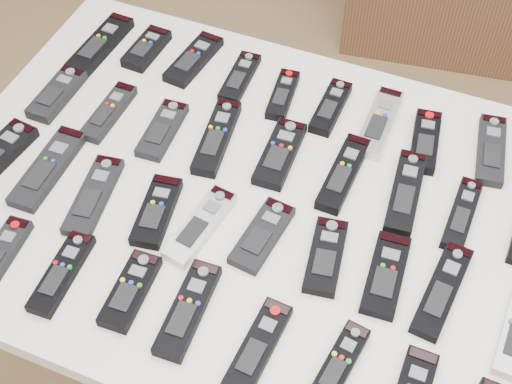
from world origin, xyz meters
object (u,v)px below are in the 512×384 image
at_px(remote_5, 331,107).
at_px(remote_14, 280,154).
at_px(remote_1, 147,49).
at_px(remote_33, 188,309).
at_px(remote_12, 162,130).
at_px(remote_25, 326,256).
at_px(remote_22, 157,211).
at_px(remote_26, 386,275).
at_px(remote_4, 283,95).
at_px(remote_7, 425,141).
at_px(remote_21, 94,196).
at_px(table, 256,216).
at_px(remote_17, 462,214).
at_px(remote_20, 48,168).
at_px(remote_16, 405,192).
at_px(remote_24, 262,235).
at_px(remote_31, 62,273).
at_px(remote_6, 379,123).
at_px(remote_2, 194,59).
at_px(remote_32, 130,291).
at_px(remote_23, 200,225).
at_px(remote_27, 442,290).
at_px(remote_0, 100,45).
at_px(remote_15, 343,173).
at_px(remote_8, 491,150).
at_px(remote_11, 109,112).
at_px(remote_13, 217,137).
at_px(remote_34, 258,347).
at_px(remote_35, 338,365).
at_px(remote_10, 57,94).
at_px(remote_3, 240,77).

height_order(remote_5, remote_14, remote_5).
height_order(remote_1, remote_33, same).
bearing_deg(remote_12, remote_25, -25.68).
bearing_deg(remote_22, remote_26, -5.59).
xyz_separation_m(remote_4, remote_7, (0.32, -0.02, 0.00)).
height_order(remote_4, remote_12, remote_4).
bearing_deg(remote_21, table, 14.07).
relative_size(remote_17, remote_20, 0.81).
bearing_deg(remote_16, remote_1, 158.93).
xyz_separation_m(remote_24, remote_31, (-0.30, -0.21, 0.00)).
height_order(remote_5, remote_16, same).
height_order(remote_6, remote_26, remote_6).
xyz_separation_m(remote_2, remote_32, (0.16, -0.59, 0.00)).
height_order(remote_1, remote_31, remote_1).
height_order(remote_23, remote_32, remote_32).
xyz_separation_m(remote_12, remote_31, (-0.01, -0.38, 0.00)).
height_order(remote_14, remote_27, remote_14).
bearing_deg(table, remote_0, 151.49).
relative_size(remote_16, remote_27, 1.00).
bearing_deg(remote_23, remote_32, -98.95).
bearing_deg(remote_21, remote_5, 40.62).
bearing_deg(remote_32, remote_17, 34.61).
relative_size(remote_21, remote_27, 0.96).
relative_size(remote_6, remote_15, 1.00).
relative_size(table, remote_8, 6.89).
bearing_deg(remote_11, remote_0, 125.13).
height_order(remote_16, remote_17, remote_16).
height_order(remote_12, remote_33, remote_33).
bearing_deg(remote_20, remote_13, 34.81).
bearing_deg(remote_2, remote_14, -27.71).
bearing_deg(remote_21, remote_14, 30.39).
height_order(remote_0, remote_33, remote_0).
xyz_separation_m(remote_5, remote_34, (0.07, -0.57, -0.00)).
bearing_deg(remote_33, table, 84.54).
xyz_separation_m(table, remote_4, (-0.05, 0.28, 0.07)).
bearing_deg(remote_2, remote_24, -43.76).
bearing_deg(remote_8, remote_35, -112.07).
bearing_deg(remote_31, table, 46.08).
height_order(remote_4, remote_26, remote_4).
height_order(remote_21, remote_26, same).
relative_size(remote_21, remote_25, 1.21).
height_order(remote_10, remote_20, remote_10).
height_order(remote_11, remote_26, remote_11).
distance_m(remote_27, remote_35, 0.24).
height_order(remote_1, remote_13, same).
bearing_deg(remote_13, remote_15, -6.38).
distance_m(remote_3, remote_6, 0.32).
height_order(remote_27, remote_32, remote_32).
distance_m(remote_0, remote_10, 0.18).
height_order(remote_13, remote_31, remote_13).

